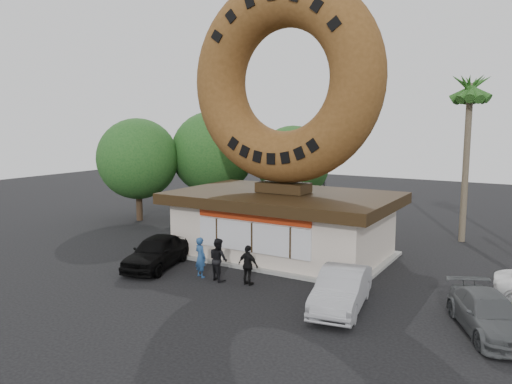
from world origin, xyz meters
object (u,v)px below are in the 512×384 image
object	(u,v)px
street_lamp	(327,156)
car_black	(156,252)
donut_shop	(283,222)
person_left	(201,257)
giant_donut	(284,80)
person_center	(218,259)
car_silver	(341,289)
car_grey	(489,314)
person_right	(248,265)

from	to	relation	value
street_lamp	car_black	xyz separation A→B (m)	(-2.27, -15.06, -3.72)
donut_shop	person_left	world-z (taller)	donut_shop
giant_donut	person_center	bearing A→B (deg)	-95.32
car_black	giant_donut	bearing A→B (deg)	35.90
person_center	car_silver	xyz separation A→B (m)	(5.86, -0.43, -0.19)
street_lamp	car_grey	distance (m)	19.76
person_right	car_silver	bearing A→B (deg)	179.59
donut_shop	street_lamp	distance (m)	10.54
giant_donut	car_silver	size ratio (longest dim) A/B	2.26
person_right	car_black	xyz separation A→B (m)	(-5.11, -0.04, -0.10)
giant_donut	car_grey	xyz separation A→B (m)	(10.32, -5.08, -8.29)
donut_shop	car_black	size ratio (longest dim) A/B	2.49
car_grey	giant_donut	bearing A→B (deg)	127.12
person_left	car_black	size ratio (longest dim) A/B	0.40
person_center	person_right	size ratio (longest dim) A/B	1.08
street_lamp	person_center	distance (m)	15.60
person_center	car_grey	size ratio (longest dim) A/B	0.43
giant_donut	person_right	distance (m)	9.55
giant_donut	car_grey	distance (m)	14.18
street_lamp	car_black	distance (m)	15.68
person_left	car_black	world-z (taller)	person_left
giant_donut	person_left	distance (m)	9.65
person_right	donut_shop	bearing A→B (deg)	-72.33
person_right	car_black	bearing A→B (deg)	6.95
street_lamp	person_left	xyz separation A→B (m)	(0.43, -15.16, -3.58)
street_lamp	person_right	world-z (taller)	street_lamp
donut_shop	car_black	world-z (taller)	donut_shop
donut_shop	street_lamp	world-z (taller)	street_lamp
donut_shop	car_silver	xyz separation A→B (m)	(5.38, -5.54, -1.02)
person_left	car_silver	distance (m)	6.82
street_lamp	car_silver	xyz separation A→B (m)	(7.23, -15.56, -3.74)
donut_shop	person_left	distance (m)	5.41
donut_shop	car_grey	bearing A→B (deg)	-26.14
giant_donut	person_right	size ratio (longest dim) A/B	5.95
car_silver	car_grey	size ratio (longest dim) A/B	1.03
giant_donut	car_silver	xyz separation A→B (m)	(5.38, -5.56, -8.18)
person_center	car_black	size ratio (longest dim) A/B	0.42
car_black	person_right	bearing A→B (deg)	-14.51
giant_donut	car_black	distance (m)	10.45
street_lamp	person_center	bearing A→B (deg)	-84.80
street_lamp	car_silver	size ratio (longest dim) A/B	1.76
person_center	car_black	distance (m)	3.65
person_right	car_black	world-z (taller)	person_right
person_left	car_grey	size ratio (longest dim) A/B	0.41
giant_donut	person_right	xyz separation A→B (m)	(0.99, -5.02, -8.07)
person_left	car_grey	world-z (taller)	person_left
car_grey	person_right	bearing A→B (deg)	152.95
street_lamp	car_grey	size ratio (longest dim) A/B	1.83
car_black	car_silver	size ratio (longest dim) A/B	0.99
giant_donut	person_left	size ratio (longest dim) A/B	5.67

